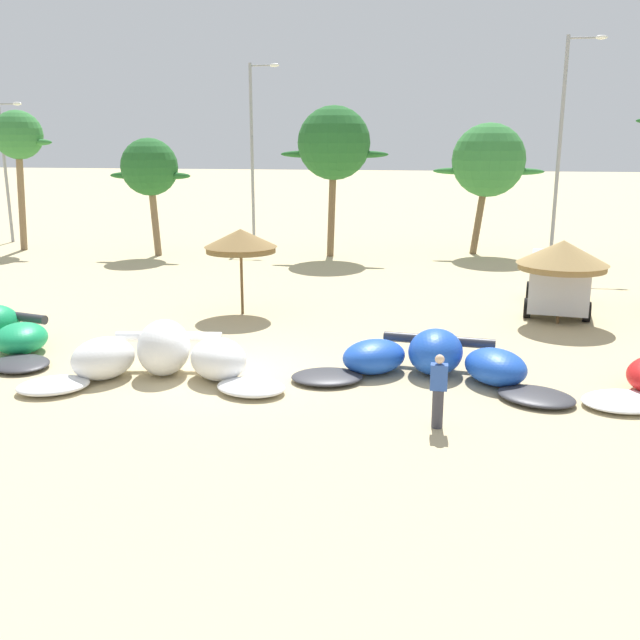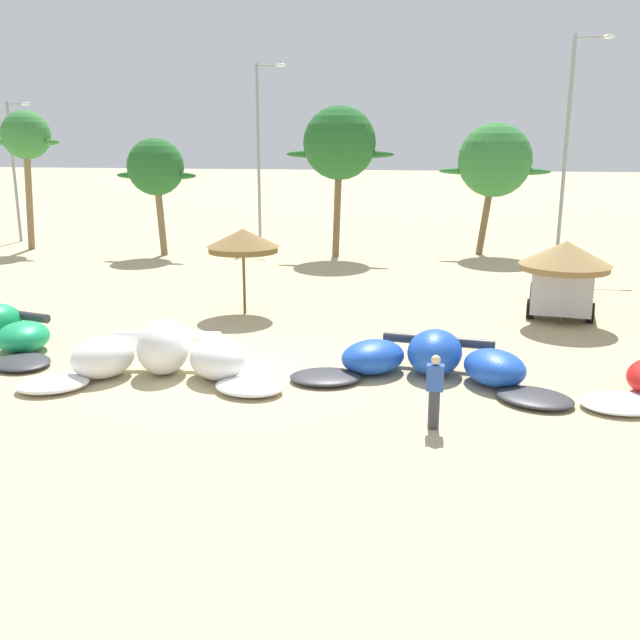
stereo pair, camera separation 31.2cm
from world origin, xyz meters
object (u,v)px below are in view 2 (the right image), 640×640
palm_leftmost (26,138)px  palm_left (156,168)px  lamppost_west_center (260,146)px  beach_umbrella_middle (566,256)px  lamppost_east_center (569,141)px  kite_left (160,357)px  parked_van (562,280)px  palm_center_left (495,161)px  beach_umbrella_near_van (243,241)px  person_near_kites (435,392)px  lamppost_west (15,164)px  kite_left_of_center (432,361)px  palm_left_of_gap (340,144)px

palm_leftmost → palm_left: bearing=-3.8°
palm_leftmost → lamppost_west_center: lamppost_west_center is taller
beach_umbrella_middle → lamppost_east_center: lamppost_east_center is taller
kite_left → parked_van: size_ratio=1.31×
beach_umbrella_middle → palm_center_left: (-1.77, 14.76, 2.59)m
lamppost_west_center → palm_left: bearing=-125.6°
kite_left → beach_umbrella_middle: (10.82, 7.64, 1.76)m
beach_umbrella_near_van → palm_center_left: bearing=59.6°
person_near_kites → lamppost_west: bearing=136.6°
lamppost_east_center → kite_left_of_center: bearing=-106.1°
beach_umbrella_near_van → lamppost_west_center: 18.22m
palm_leftmost → lamppost_west_center: 12.76m
person_near_kites → lamppost_west: size_ratio=0.20×
beach_umbrella_middle → lamppost_east_center: bearing=83.0°
palm_leftmost → lamppost_east_center: 28.25m
kite_left → lamppost_east_center: (12.40, 20.46, 5.37)m
kite_left → lamppost_west_center: lamppost_west_center is taller
kite_left_of_center → lamppost_east_center: bearing=73.9°
kite_left → lamppost_east_center: bearing=58.8°
palm_leftmost → palm_left_of_gap: bearing=2.9°
kite_left → palm_center_left: bearing=68.0°
kite_left → palm_leftmost: palm_leftmost is taller
beach_umbrella_near_van → palm_left_of_gap: bearing=85.1°
palm_left → palm_center_left: size_ratio=0.89×
palm_left_of_gap → parked_van: bearing=-46.6°
kite_left → palm_center_left: 24.55m
lamppost_west → lamppost_east_center: 31.01m
lamppost_west_center → lamppost_east_center: lamppost_east_center is taller
palm_leftmost → lamppost_west: (-2.70, 2.80, -1.52)m
beach_umbrella_near_van → beach_umbrella_middle: (10.74, 0.53, -0.28)m
palm_leftmost → palm_center_left: palm_leftmost is taller
parked_van → lamppost_east_center: size_ratio=0.49×
parked_van → kite_left_of_center: bearing=-116.3°
lamppost_east_center → palm_left: bearing=-175.7°
kite_left_of_center → palm_left_of_gap: 20.49m
palm_left → lamppost_west_center: (4.05, 5.66, 1.10)m
person_near_kites → lamppost_west_center: lamppost_west_center is taller
beach_umbrella_near_van → person_near_kites: beach_umbrella_near_van is taller
palm_left → palm_left_of_gap: 9.61m
kite_left → beach_umbrella_near_van: size_ratio=2.28×
parked_van → lamppost_east_center: (1.32, 10.60, 4.83)m
parked_van → lamppost_west: bearing=157.4°
person_near_kites → lamppost_west: 35.38m
palm_center_left → lamppost_west: 27.59m
palm_left → lamppost_west: (-10.32, 3.31, 0.02)m
kite_left → palm_left: bearing=113.5°
palm_leftmost → palm_left_of_gap: 17.08m
palm_leftmost → palm_left: size_ratio=1.24×
lamppost_east_center → palm_leftmost: bearing=-177.9°
person_near_kites → kite_left_of_center: bearing=92.8°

